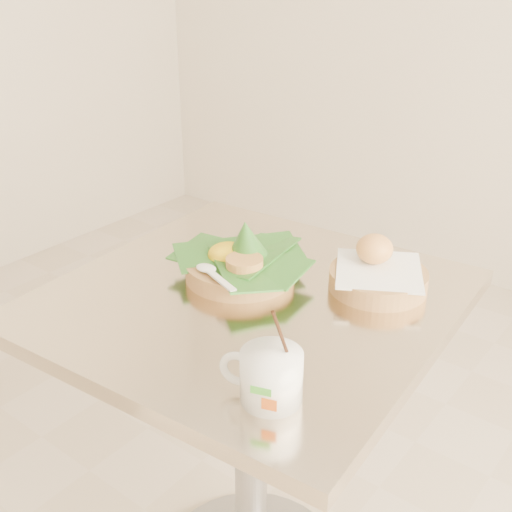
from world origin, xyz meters
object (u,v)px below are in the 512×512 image
Objects in this scene: cafe_table at (251,390)px; bread_basket at (377,274)px; coffee_mug at (270,375)px; rice_basket at (240,261)px.

cafe_table is 3.51× the size of bread_basket.
coffee_mug reaches higher than bread_basket.
bread_basket is at bearing 29.01° from rice_basket.
coffee_mug is at bearing -46.36° from cafe_table.
coffee_mug is at bearing -44.32° from rice_basket.
rice_basket is at bearing 144.26° from cafe_table.
cafe_table is at bearing -135.09° from bread_basket.
rice_basket is at bearing 135.68° from coffee_mug.
rice_basket is (-0.06, 0.04, 0.26)m from cafe_table.
cafe_table is 4.86× the size of coffee_mug.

